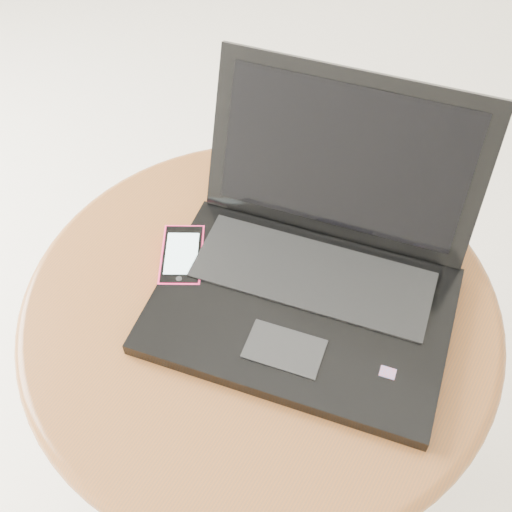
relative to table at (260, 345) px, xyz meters
The scene contains 4 objects.
table is the anchor object (origin of this frame).
laptop 0.18m from the table, 52.40° to the left, with size 0.46×0.44×0.25m.
phone_black 0.17m from the table, 153.98° to the left, with size 0.09×0.11×0.01m.
phone_pink 0.19m from the table, behind, with size 0.11×0.13×0.01m.
Camera 1 is at (0.29, -0.52, 1.30)m, focal length 46.31 mm.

